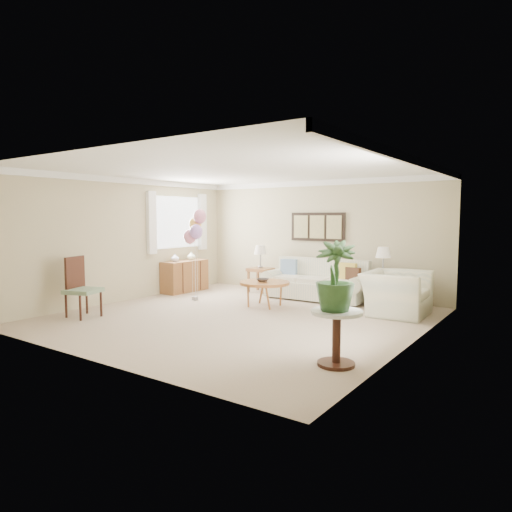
% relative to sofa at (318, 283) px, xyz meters
% --- Properties ---
extents(ground_plane, '(6.00, 6.00, 0.00)m').
position_rel_sofa_xyz_m(ground_plane, '(-0.31, -2.40, -0.34)').
color(ground_plane, tan).
extents(room_shell, '(6.04, 6.04, 2.60)m').
position_rel_sofa_xyz_m(room_shell, '(-0.42, -2.31, 1.28)').
color(room_shell, tan).
rests_on(room_shell, ground).
extents(wall_art_triptych, '(1.35, 0.06, 0.65)m').
position_rel_sofa_xyz_m(wall_art_triptych, '(-0.31, 0.56, 1.21)').
color(wall_art_triptych, black).
rests_on(wall_art_triptych, ground).
extents(sofa, '(2.37, 0.94, 0.87)m').
position_rel_sofa_xyz_m(sofa, '(0.00, 0.00, 0.00)').
color(sofa, beige).
rests_on(sofa, ground).
extents(end_table_left, '(0.52, 0.48, 0.57)m').
position_rel_sofa_xyz_m(end_table_left, '(-1.55, 0.07, 0.14)').
color(end_table_left, '#90623F').
rests_on(end_table_left, ground).
extents(end_table_right, '(0.60, 0.54, 0.65)m').
position_rel_sofa_xyz_m(end_table_right, '(1.43, 0.03, 0.21)').
color(end_table_right, '#90623F').
rests_on(end_table_right, ground).
extents(lamp_left, '(0.31, 0.31, 0.54)m').
position_rel_sofa_xyz_m(lamp_left, '(-1.55, 0.07, 0.64)').
color(lamp_left, gray).
rests_on(lamp_left, end_table_left).
extents(lamp_right, '(0.30, 0.30, 0.54)m').
position_rel_sofa_xyz_m(lamp_right, '(1.43, 0.03, 0.72)').
color(lamp_right, gray).
rests_on(lamp_right, end_table_right).
extents(coffee_table, '(0.99, 0.99, 0.50)m').
position_rel_sofa_xyz_m(coffee_table, '(-0.49, -1.33, 0.12)').
color(coffee_table, olive).
rests_on(coffee_table, ground).
extents(decor_bowl, '(0.31, 0.31, 0.06)m').
position_rel_sofa_xyz_m(decor_bowl, '(-0.52, -1.36, 0.19)').
color(decor_bowl, '#322B26').
rests_on(decor_bowl, coffee_table).
extents(armchair, '(1.10, 1.25, 0.79)m').
position_rel_sofa_xyz_m(armchair, '(1.89, -0.56, 0.05)').
color(armchair, beige).
rests_on(armchair, ground).
extents(side_table, '(0.62, 0.62, 0.67)m').
position_rel_sofa_xyz_m(side_table, '(2.22, -3.83, 0.17)').
color(side_table, silver).
rests_on(side_table, ground).
extents(potted_plant, '(0.60, 0.60, 0.83)m').
position_rel_sofa_xyz_m(potted_plant, '(2.20, -3.87, 0.75)').
color(potted_plant, '#24441F').
rests_on(potted_plant, side_table).
extents(accent_chair, '(0.67, 0.67, 1.07)m').
position_rel_sofa_xyz_m(accent_chair, '(-2.69, -3.96, 0.22)').
color(accent_chair, gray).
rests_on(accent_chair, ground).
extents(credenza, '(0.46, 1.20, 0.74)m').
position_rel_sofa_xyz_m(credenza, '(-3.07, -0.90, 0.03)').
color(credenza, '#90623F').
rests_on(credenza, ground).
extents(vase_white, '(0.19, 0.19, 0.19)m').
position_rel_sofa_xyz_m(vase_white, '(-3.05, -1.24, 0.49)').
color(vase_white, silver).
rests_on(vase_white, credenza).
extents(vase_sage, '(0.26, 0.26, 0.21)m').
position_rel_sofa_xyz_m(vase_sage, '(-3.05, -0.69, 0.50)').
color(vase_sage, beige).
rests_on(vase_sage, credenza).
extents(balloon_cluster, '(0.49, 0.49, 1.94)m').
position_rel_sofa_xyz_m(balloon_cluster, '(-2.08, -1.60, 1.20)').
color(balloon_cluster, gray).
rests_on(balloon_cluster, ground).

